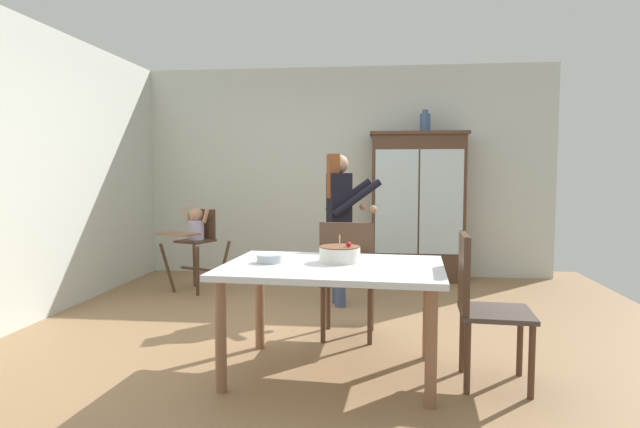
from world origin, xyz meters
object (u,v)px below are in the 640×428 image
Objects in this scene: ceramic_vase at (425,122)px; dining_table at (333,278)px; adult_person at (340,210)px; birthday_cake at (340,254)px; dining_chair_right_end at (479,298)px; china_cabinet at (417,206)px; dining_chair_far_side at (347,272)px; serving_bowl at (270,258)px; high_chair_with_toddler at (196,234)px.

ceramic_vase reaches higher than dining_table.
dining_table is (0.10, -1.86, -0.32)m from adult_person.
dining_table is 5.37× the size of birthday_cake.
birthday_cake is 0.95m from dining_chair_right_end.
birthday_cake is 0.29× the size of dining_chair_right_end.
dining_chair_far_side is at bearing -106.03° from china_cabinet.
adult_person is 1.02× the size of dining_table.
ceramic_vase is 0.96× the size of birthday_cake.
adult_person is 1.87m from serving_bowl.
birthday_cake is at bearing -104.64° from ceramic_vase.
dining_chair_far_side is at bearing 88.46° from birthday_cake.
china_cabinet is 6.58× the size of birthday_cake.
serving_bowl is (-1.28, -3.20, -1.19)m from ceramic_vase.
dining_chair_far_side is at bearing 85.87° from dining_table.
dining_chair_far_side is (0.48, 0.69, -0.21)m from serving_bowl.
dining_chair_far_side is 1.18m from dining_chair_right_end.
high_chair_with_toddler is 0.99× the size of dining_chair_far_side.
serving_bowl is (-0.43, 0.03, 0.12)m from dining_table.
adult_person is at bearing 94.32° from birthday_cake.
high_chair_with_toddler is at bearing 120.30° from serving_bowl.
ceramic_vase is 3.59m from dining_chair_right_end.
dining_chair_right_end is (0.88, -0.78, 0.00)m from dining_chair_far_side.
high_chair_with_toddler is (-2.54, -0.92, -0.27)m from china_cabinet.
dining_table is 1.57× the size of dining_chair_far_side.
serving_bowl is 0.87m from dining_chair_far_side.
china_cabinet is 1.63m from adult_person.
high_chair_with_toddler is 2.84m from birthday_cake.
birthday_cake is (-0.74, -3.12, -0.13)m from china_cabinet.
birthday_cake is at bearing 169.13° from adult_person.
china_cabinet is 2.64m from dining_chair_far_side.
birthday_cake reaches higher than dining_table.
high_chair_with_toddler is 0.62× the size of adult_person.
dining_table is at bearing 90.32° from dining_chair_right_end.
dining_chair_right_end is at bearing -19.08° from high_chair_with_toddler.
high_chair_with_toddler is at bearing 59.57° from adult_person.
ceramic_vase reaches higher than adult_person.
serving_bowl is at bearing 55.90° from dining_chair_far_side.
ceramic_vase is 0.28× the size of dining_chair_far_side.
adult_person reaches higher than dining_table.
dining_chair_right_end is (2.70, -2.37, -0.10)m from high_chair_with_toddler.
birthday_cake is 0.47m from serving_bowl.
china_cabinet is 1.04m from ceramic_vase.
ceramic_vase is at bearing -106.61° from dining_chair_far_side.
dining_chair_far_side is at bearing -107.63° from ceramic_vase.
high_chair_with_toddler is 3.59m from dining_chair_right_end.
birthday_cake is at bearing -28.49° from high_chair_with_toddler.
dining_chair_far_side is (-0.72, -2.51, -0.37)m from china_cabinet.
serving_bowl is at bearing 175.55° from dining_table.
high_chair_with_toddler is at bearing -160.50° from ceramic_vase.
china_cabinet reaches higher than high_chair_with_toddler.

